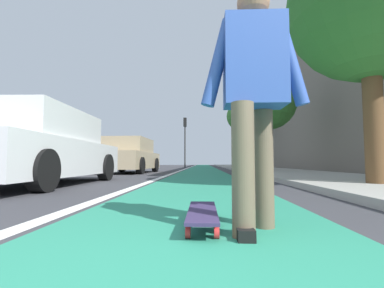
{
  "coord_description": "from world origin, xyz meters",
  "views": [
    {
      "loc": [
        -0.56,
        -0.07,
        0.45
      ],
      "look_at": [
        13.09,
        0.51,
        1.38
      ],
      "focal_mm": 25.4,
      "sensor_mm": 36.0,
      "label": 1
    }
  ],
  "objects_px": {
    "traffic_light": "(185,133)",
    "parked_car_mid": "(130,156)",
    "skateboard": "(202,213)",
    "skater_person": "(254,89)",
    "parked_car_near": "(40,149)",
    "street_tree_mid": "(268,103)",
    "street_tree_far": "(241,117)",
    "street_tree_near": "(368,4)"
  },
  "relations": [
    {
      "from": "skateboard",
      "to": "parked_car_near",
      "type": "distance_m",
      "value": 4.74
    },
    {
      "from": "traffic_light",
      "to": "street_tree_far",
      "type": "distance_m",
      "value": 5.88
    },
    {
      "from": "parked_car_near",
      "to": "street_tree_mid",
      "type": "relative_size",
      "value": 1.04
    },
    {
      "from": "skateboard",
      "to": "skater_person",
      "type": "distance_m",
      "value": 0.92
    },
    {
      "from": "street_tree_mid",
      "to": "skater_person",
      "type": "bearing_deg",
      "value": 165.99
    },
    {
      "from": "parked_car_mid",
      "to": "street_tree_mid",
      "type": "bearing_deg",
      "value": -88.2
    },
    {
      "from": "street_tree_mid",
      "to": "street_tree_far",
      "type": "bearing_deg",
      "value": 0.0
    },
    {
      "from": "skater_person",
      "to": "parked_car_mid",
      "type": "height_order",
      "value": "skater_person"
    },
    {
      "from": "parked_car_mid",
      "to": "parked_car_near",
      "type": "bearing_deg",
      "value": 179.18
    },
    {
      "from": "parked_car_mid",
      "to": "street_tree_mid",
      "type": "xyz_separation_m",
      "value": [
        0.19,
        -6.05,
        2.35
      ]
    },
    {
      "from": "skateboard",
      "to": "street_tree_far",
      "type": "height_order",
      "value": "street_tree_far"
    },
    {
      "from": "skateboard",
      "to": "parked_car_mid",
      "type": "bearing_deg",
      "value": 18.08
    },
    {
      "from": "skater_person",
      "to": "parked_car_near",
      "type": "xyz_separation_m",
      "value": [
        3.52,
        3.62,
        -0.22
      ]
    },
    {
      "from": "street_tree_near",
      "to": "skater_person",
      "type": "bearing_deg",
      "value": 138.43
    },
    {
      "from": "parked_car_near",
      "to": "street_tree_far",
      "type": "xyz_separation_m",
      "value": [
        15.25,
        -6.14,
        3.15
      ]
    },
    {
      "from": "traffic_light",
      "to": "parked_car_near",
      "type": "bearing_deg",
      "value": 175.09
    },
    {
      "from": "parked_car_mid",
      "to": "street_tree_mid",
      "type": "height_order",
      "value": "street_tree_mid"
    },
    {
      "from": "traffic_light",
      "to": "street_tree_far",
      "type": "bearing_deg",
      "value": -129.33
    },
    {
      "from": "traffic_light",
      "to": "street_tree_mid",
      "type": "relative_size",
      "value": 1.04
    },
    {
      "from": "skater_person",
      "to": "parked_car_mid",
      "type": "distance_m",
      "value": 10.51
    },
    {
      "from": "parked_car_near",
      "to": "street_tree_near",
      "type": "xyz_separation_m",
      "value": [
        -0.68,
        -6.14,
        2.47
      ]
    },
    {
      "from": "skater_person",
      "to": "street_tree_far",
      "type": "distance_m",
      "value": 19.16
    },
    {
      "from": "parked_car_mid",
      "to": "street_tree_far",
      "type": "height_order",
      "value": "street_tree_far"
    },
    {
      "from": "skater_person",
      "to": "street_tree_far",
      "type": "relative_size",
      "value": 0.33
    },
    {
      "from": "parked_car_mid",
      "to": "street_tree_near",
      "type": "distance_m",
      "value": 9.62
    },
    {
      "from": "skateboard",
      "to": "street_tree_far",
      "type": "relative_size",
      "value": 0.17
    },
    {
      "from": "street_tree_near",
      "to": "parked_car_near",
      "type": "bearing_deg",
      "value": 83.67
    },
    {
      "from": "street_tree_near",
      "to": "parked_car_mid",
      "type": "bearing_deg",
      "value": 40.57
    },
    {
      "from": "parked_car_near",
      "to": "parked_car_mid",
      "type": "bearing_deg",
      "value": -0.82
    },
    {
      "from": "street_tree_mid",
      "to": "parked_car_mid",
      "type": "bearing_deg",
      "value": 91.8
    },
    {
      "from": "traffic_light",
      "to": "parked_car_mid",
      "type": "bearing_deg",
      "value": 173.03
    },
    {
      "from": "street_tree_far",
      "to": "parked_car_mid",
      "type": "bearing_deg",
      "value": 145.71
    },
    {
      "from": "skater_person",
      "to": "parked_car_mid",
      "type": "xyz_separation_m",
      "value": [
        9.9,
        3.53,
        -0.22
      ]
    },
    {
      "from": "skater_person",
      "to": "traffic_light",
      "type": "distance_m",
      "value": 22.65
    },
    {
      "from": "street_tree_far",
      "to": "street_tree_near",
      "type": "bearing_deg",
      "value": -180.0
    },
    {
      "from": "skateboard",
      "to": "skater_person",
      "type": "xyz_separation_m",
      "value": [
        -0.15,
        -0.35,
        0.84
      ]
    },
    {
      "from": "skateboard",
      "to": "street_tree_far",
      "type": "xyz_separation_m",
      "value": [
        18.62,
        -2.86,
        3.78
      ]
    },
    {
      "from": "street_tree_near",
      "to": "street_tree_mid",
      "type": "distance_m",
      "value": 7.25
    },
    {
      "from": "traffic_light",
      "to": "street_tree_far",
      "type": "relative_size",
      "value": 0.89
    },
    {
      "from": "parked_car_near",
      "to": "traffic_light",
      "type": "bearing_deg",
      "value": -4.91
    },
    {
      "from": "parked_car_near",
      "to": "street_tree_far",
      "type": "relative_size",
      "value": 0.89
    },
    {
      "from": "skater_person",
      "to": "parked_car_near",
      "type": "distance_m",
      "value": 5.05
    }
  ]
}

